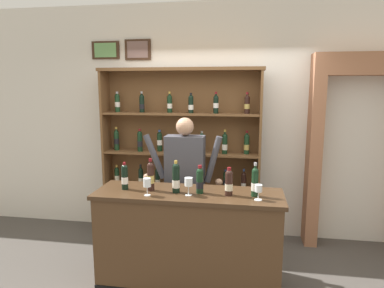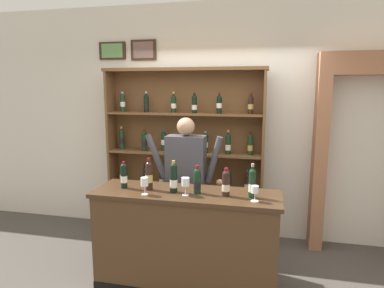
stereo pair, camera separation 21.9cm
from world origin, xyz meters
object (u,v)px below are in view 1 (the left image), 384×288
(tasting_bottle_brunello, at_px, (200,180))
(wine_glass_center, at_px, (189,183))
(tasting_bottle_grappa, at_px, (255,182))
(tasting_bottle_prosecco, at_px, (125,177))
(shopkeeper, at_px, (185,174))
(wine_glass_left, at_px, (258,189))
(tasting_bottle_chianti, at_px, (229,182))
(tasting_counter, at_px, (188,240))
(wine_glass_spare, at_px, (147,183))
(tasting_bottle_bianco, at_px, (151,176))
(tasting_bottle_riserva, at_px, (176,178))
(wine_shelf, at_px, (181,151))

(tasting_bottle_brunello, distance_m, wine_glass_center, 0.13)
(tasting_bottle_grappa, bearing_deg, tasting_bottle_brunello, 178.49)
(tasting_bottle_prosecco, bearing_deg, wine_glass_center, -7.58)
(shopkeeper, bearing_deg, wine_glass_left, -39.29)
(tasting_bottle_chianti, height_order, wine_glass_center, tasting_bottle_chianti)
(shopkeeper, xyz_separation_m, tasting_bottle_grappa, (0.77, -0.55, 0.10))
(tasting_counter, bearing_deg, wine_glass_spare, -155.91)
(tasting_bottle_bianco, height_order, wine_glass_left, tasting_bottle_bianco)
(tasting_counter, xyz_separation_m, tasting_bottle_prosecco, (-0.64, -0.01, 0.63))
(tasting_bottle_riserva, xyz_separation_m, tasting_bottle_grappa, (0.75, 0.00, -0.00))
(wine_shelf, relative_size, tasting_bottle_chianti, 8.25)
(tasting_bottle_brunello, bearing_deg, tasting_bottle_prosecco, 179.86)
(tasting_bottle_bianco, height_order, wine_glass_spare, tasting_bottle_bianco)
(tasting_counter, distance_m, wine_glass_center, 0.63)
(tasting_bottle_brunello, bearing_deg, tasting_bottle_chianti, -4.81)
(shopkeeper, height_order, tasting_bottle_brunello, shopkeeper)
(tasting_bottle_brunello, height_order, tasting_bottle_chianti, tasting_bottle_brunello)
(wine_glass_spare, relative_size, wine_glass_left, 1.16)
(tasting_bottle_prosecco, height_order, tasting_bottle_riserva, tasting_bottle_riserva)
(tasting_bottle_brunello, xyz_separation_m, wine_glass_spare, (-0.48, -0.15, -0.01))
(tasting_counter, height_order, wine_glass_spare, wine_glass_spare)
(tasting_bottle_chianti, bearing_deg, tasting_bottle_prosecco, 178.59)
(wine_glass_spare, xyz_separation_m, wine_glass_left, (1.03, 0.04, -0.02))
(wine_shelf, relative_size, wine_glass_left, 15.49)
(wine_shelf, relative_size, shopkeeper, 1.34)
(wine_shelf, distance_m, shopkeeper, 0.64)
(tasting_bottle_riserva, distance_m, tasting_bottle_chianti, 0.51)
(tasting_bottle_bianco, relative_size, wine_glass_left, 2.24)
(shopkeeper, distance_m, tasting_bottle_riserva, 0.56)
(tasting_bottle_riserva, bearing_deg, tasting_bottle_prosecco, 177.95)
(wine_shelf, relative_size, tasting_bottle_brunello, 8.10)
(tasting_bottle_riserva, bearing_deg, tasting_bottle_grappa, 0.25)
(tasting_bottle_bianco, relative_size, tasting_bottle_grappa, 1.00)
(wine_shelf, xyz_separation_m, tasting_bottle_riserva, (0.18, -1.15, -0.05))
(tasting_counter, distance_m, shopkeeper, 0.76)
(tasting_bottle_prosecco, xyz_separation_m, tasting_bottle_bianco, (0.27, 0.00, 0.02))
(wine_glass_spare, bearing_deg, tasting_bottle_prosecco, 150.80)
(tasting_bottle_prosecco, relative_size, tasting_bottle_bianco, 0.86)
(tasting_counter, relative_size, tasting_bottle_chianti, 6.77)
(tasting_counter, bearing_deg, tasting_bottle_brunello, -4.74)
(tasting_bottle_grappa, relative_size, wine_glass_left, 2.24)
(shopkeeper, distance_m, wine_glass_spare, 0.73)
(tasting_counter, bearing_deg, tasting_bottle_chianti, -4.79)
(tasting_bottle_bianco, xyz_separation_m, tasting_bottle_riserva, (0.26, -0.02, -0.01))
(tasting_bottle_prosecco, relative_size, wine_glass_left, 1.92)
(wine_glass_center, bearing_deg, tasting_bottle_riserva, 152.88)
(tasting_bottle_brunello, height_order, wine_glass_spare, tasting_bottle_brunello)
(tasting_bottle_riserva, xyz_separation_m, tasting_bottle_brunello, (0.23, 0.02, -0.02))
(tasting_counter, bearing_deg, wine_glass_center, -78.60)
(tasting_bottle_chianti, distance_m, wine_glass_spare, 0.77)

